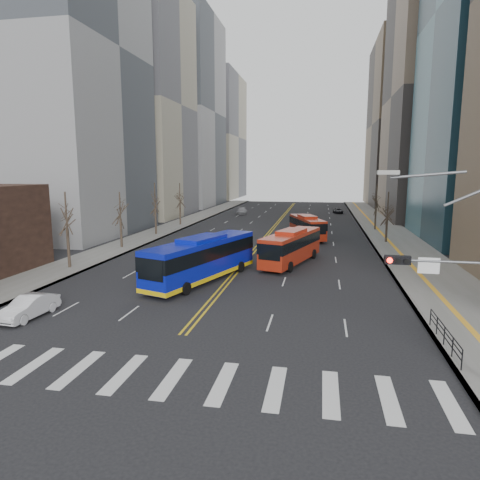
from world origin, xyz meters
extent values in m
plane|color=black|center=(0.00, 0.00, 0.00)|extent=(220.00, 220.00, 0.00)
cube|color=slate|center=(17.50, 45.00, 0.07)|extent=(7.00, 130.00, 0.15)
cube|color=slate|center=(-16.50, 45.00, 0.07)|extent=(5.00, 130.00, 0.15)
cube|color=silver|center=(-5.91, 0.00, 0.01)|extent=(0.70, 4.00, 0.01)
cube|color=silver|center=(-3.55, 0.00, 0.01)|extent=(0.70, 4.00, 0.01)
cube|color=silver|center=(-1.18, 0.00, 0.01)|extent=(0.70, 4.00, 0.01)
cube|color=silver|center=(1.18, 0.00, 0.01)|extent=(0.70, 4.00, 0.01)
cube|color=silver|center=(3.55, 0.00, 0.01)|extent=(0.70, 4.00, 0.01)
cube|color=silver|center=(5.91, 0.00, 0.01)|extent=(0.70, 4.00, 0.01)
cube|color=silver|center=(8.27, 0.00, 0.01)|extent=(0.70, 4.00, 0.01)
cube|color=silver|center=(10.64, 0.00, 0.01)|extent=(0.70, 4.00, 0.01)
cube|color=silver|center=(13.00, 0.00, 0.01)|extent=(0.70, 4.00, 0.01)
cube|color=gold|center=(-0.20, 55.00, 0.01)|extent=(0.15, 100.00, 0.01)
cube|color=gold|center=(0.20, 55.00, 0.01)|extent=(0.15, 100.00, 0.01)
cube|color=gray|center=(-31.00, 40.00, 26.00)|extent=(22.00, 24.00, 52.00)
cube|color=gray|center=(-31.00, 66.00, 22.00)|extent=(22.00, 22.00, 44.00)
cube|color=gray|center=(-30.00, 93.00, 24.00)|extent=(20.00, 26.00, 48.00)
cube|color=gray|center=(30.00, 71.00, 23.00)|extent=(20.00, 26.00, 46.00)
cube|color=gray|center=(-29.00, 125.00, 20.00)|extent=(18.00, 30.00, 40.00)
cube|color=brown|center=(29.00, 103.00, 21.00)|extent=(18.00, 30.00, 42.00)
cylinder|color=slate|center=(12.95, 2.00, 5.50)|extent=(4.50, 0.12, 0.12)
cube|color=black|center=(11.00, 2.00, 5.50)|extent=(1.10, 0.28, 0.38)
cylinder|color=#FF190C|center=(10.65, 1.84, 5.50)|extent=(0.24, 0.08, 0.24)
cylinder|color=black|center=(11.00, 1.84, 5.50)|extent=(0.24, 0.08, 0.24)
cylinder|color=black|center=(11.35, 1.84, 5.50)|extent=(0.24, 0.08, 0.24)
cube|color=white|center=(12.30, 2.00, 5.30)|extent=(0.90, 0.06, 0.70)
cube|color=#999993|center=(10.40, 2.00, 9.30)|extent=(0.90, 0.35, 0.18)
cube|color=black|center=(14.30, 6.00, 1.15)|extent=(0.04, 6.00, 0.04)
cylinder|color=black|center=(14.30, 3.00, 0.65)|extent=(0.06, 0.06, 1.00)
cylinder|color=black|center=(14.30, 4.50, 0.65)|extent=(0.06, 0.06, 1.00)
cylinder|color=black|center=(14.30, 6.00, 0.65)|extent=(0.06, 0.06, 1.00)
cylinder|color=black|center=(14.30, 7.50, 0.65)|extent=(0.06, 0.06, 1.00)
cylinder|color=black|center=(14.30, 9.00, 0.65)|extent=(0.06, 0.06, 1.00)
cylinder|color=#31271E|center=(-16.00, 19.00, 1.95)|extent=(0.28, 0.28, 3.90)
cylinder|color=#31271E|center=(-16.00, 30.00, 1.80)|extent=(0.28, 0.28, 3.60)
cylinder|color=#31271E|center=(-16.00, 41.00, 2.00)|extent=(0.28, 0.28, 4.00)
cylinder|color=#31271E|center=(-16.00, 52.00, 1.90)|extent=(0.28, 0.28, 3.80)
cylinder|color=#31271E|center=(16.00, 40.00, 1.75)|extent=(0.28, 0.28, 3.50)
cylinder|color=#31271E|center=(16.00, 52.00, 1.88)|extent=(0.28, 0.28, 3.75)
cube|color=#0B18AF|center=(-2.23, 17.15, 1.94)|extent=(6.83, 13.40, 3.17)
cube|color=black|center=(-2.23, 17.15, 2.53)|extent=(6.89, 13.44, 1.13)
cube|color=#0B18AF|center=(-2.23, 17.15, 3.62)|extent=(3.56, 5.08, 0.40)
cube|color=yellow|center=(-2.23, 17.15, 0.55)|extent=(6.89, 13.44, 0.35)
cylinder|color=black|center=(-4.88, 13.58, 0.50)|extent=(0.60, 1.04, 1.00)
cylinder|color=black|center=(-2.27, 12.71, 0.50)|extent=(0.60, 1.04, 1.00)
cylinder|color=black|center=(-2.18, 21.60, 0.50)|extent=(0.60, 1.04, 1.00)
cylinder|color=black|center=(0.43, 20.72, 0.50)|extent=(0.60, 1.04, 1.00)
cube|color=#AC2712|center=(4.77, 25.21, 1.76)|extent=(5.54, 11.14, 2.82)
cube|color=black|center=(4.77, 25.21, 2.32)|extent=(5.60, 11.18, 1.01)
cube|color=#AC2712|center=(4.77, 25.21, 3.27)|extent=(3.01, 4.22, 0.40)
cylinder|color=black|center=(2.57, 22.24, 0.50)|extent=(0.58, 1.04, 1.00)
cylinder|color=black|center=(4.94, 21.52, 0.50)|extent=(0.58, 1.04, 1.00)
cylinder|color=black|center=(4.60, 28.91, 0.50)|extent=(0.58, 1.04, 1.00)
cylinder|color=black|center=(6.97, 28.19, 0.50)|extent=(0.58, 1.04, 1.00)
cube|color=#AC2712|center=(5.76, 41.80, 1.63)|extent=(5.44, 10.23, 2.57)
cube|color=black|center=(5.76, 41.80, 2.16)|extent=(5.50, 10.27, 0.93)
cube|color=#AC2712|center=(5.76, 41.80, 3.02)|extent=(2.87, 3.92, 0.40)
cylinder|color=black|center=(5.73, 38.40, 0.50)|extent=(0.61, 1.04, 1.00)
cylinder|color=black|center=(7.89, 39.14, 0.50)|extent=(0.61, 1.04, 1.00)
cylinder|color=black|center=(3.63, 44.47, 0.50)|extent=(0.61, 1.04, 1.00)
cylinder|color=black|center=(5.79, 45.21, 0.50)|extent=(0.61, 1.04, 1.00)
imported|color=silver|center=(-10.63, 6.00, 0.71)|extent=(1.86, 4.43, 1.42)
imported|color=black|center=(7.45, 52.88, 0.63)|extent=(2.28, 3.91, 1.25)
imported|color=gray|center=(-9.09, 72.03, 0.70)|extent=(2.61, 5.07, 1.41)
imported|color=black|center=(11.21, 77.98, 0.54)|extent=(2.22, 4.07, 1.08)
camera|label=1|loc=(7.65, -17.34, 9.42)|focal=32.00mm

